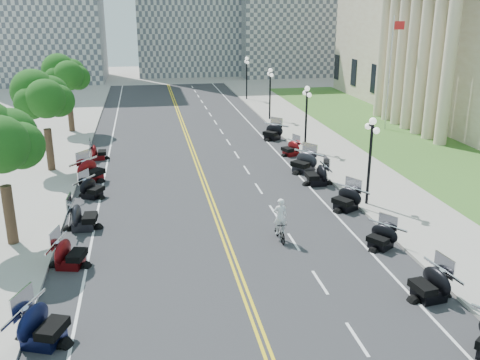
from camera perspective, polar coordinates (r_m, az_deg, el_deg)
ground at (r=25.42m, az=-1.28°, el=-7.18°), size 160.00×160.00×0.00m
road at (r=34.64m, az=-3.87°, el=-0.17°), size 16.00×90.00×0.01m
centerline_yellow_a at (r=34.62m, az=-4.07°, el=-0.17°), size 0.12×90.00×0.00m
centerline_yellow_b at (r=34.65m, az=-3.67°, el=-0.14°), size 0.12×90.00×0.00m
edge_line_north at (r=35.86m, az=6.34°, el=0.42°), size 0.12×90.00×0.00m
edge_line_south at (r=34.58m, az=-14.47°, el=-0.74°), size 0.12×90.00×0.00m
lane_dash_4 at (r=19.48m, az=12.38°, el=-16.23°), size 0.12×2.00×0.00m
lane_dash_5 at (r=22.65m, az=8.52°, el=-10.73°), size 0.12×2.00×0.00m
lane_dash_6 at (r=26.05m, az=5.74°, el=-6.58°), size 0.12×2.00×0.00m
lane_dash_7 at (r=29.60m, az=3.64°, el=-3.41°), size 0.12×2.00×0.00m
lane_dash_8 at (r=33.25m, az=2.01°, el=-0.91°), size 0.12×2.00×0.00m
lane_dash_9 at (r=36.98m, az=0.70°, el=1.08°), size 0.12×2.00×0.00m
lane_dash_10 at (r=40.75m, az=-0.36°, el=2.71°), size 0.12×2.00×0.00m
lane_dash_11 at (r=44.57m, az=-1.25°, el=4.06°), size 0.12×2.00×0.00m
lane_dash_12 at (r=48.41m, az=-1.99°, el=5.20°), size 0.12×2.00×0.00m
lane_dash_13 at (r=52.28m, az=-2.63°, el=6.16°), size 0.12×2.00×0.00m
lane_dash_14 at (r=56.17m, az=-3.19°, el=7.00°), size 0.12×2.00×0.00m
lane_dash_15 at (r=60.07m, az=-3.67°, el=7.72°), size 0.12×2.00×0.00m
lane_dash_16 at (r=63.99m, az=-4.10°, el=8.36°), size 0.12×2.00×0.00m
lane_dash_17 at (r=67.91m, az=-4.47°, el=8.92°), size 0.12×2.00×0.00m
lane_dash_18 at (r=71.84m, az=-4.81°, el=9.42°), size 0.12×2.00×0.00m
lane_dash_19 at (r=75.78m, az=-5.11°, el=9.87°), size 0.12×2.00×0.00m
sidewalk_north at (r=37.18m, az=12.42°, el=0.85°), size 5.00×90.00×0.15m
sidewalk_south at (r=35.14m, az=-21.14°, el=-1.00°), size 5.00×90.00×0.15m
lawn at (r=47.07m, az=16.66°, el=4.11°), size 9.00×60.00×0.10m
distant_block_c at (r=91.34m, az=6.31°, el=18.16°), size 20.00×14.00×22.00m
street_lamp_2 at (r=30.47m, az=13.66°, el=1.88°), size 0.50×1.20×4.90m
street_lamp_3 at (r=41.39m, az=7.06°, el=6.50°), size 0.50×1.20×4.90m
street_lamp_4 at (r=52.78m, az=3.22°, el=9.13°), size 0.50×1.20×4.90m
street_lamp_5 at (r=64.39m, az=0.72°, el=10.79°), size 0.50×1.20×4.90m
flagpole at (r=49.96m, az=15.65°, el=10.76°), size 1.10×0.20×10.00m
tree_2 at (r=26.26m, az=-24.22°, el=3.05°), size 4.80×4.80×9.20m
tree_3 at (r=37.76m, az=-20.15°, el=7.73°), size 4.80×4.80×9.20m
tree_4 at (r=49.51m, az=-17.96°, el=10.20°), size 4.80×4.80×9.20m
motorcycle_n_4 at (r=22.20m, az=19.61°, el=-10.26°), size 2.28×2.28×1.41m
motorcycle_n_5 at (r=25.95m, az=14.84°, el=-5.76°), size 2.46×2.46×1.24m
motorcycle_n_6 at (r=30.22m, az=11.26°, el=-1.88°), size 2.73×2.73×1.40m
motorcycle_n_7 at (r=34.11m, az=8.22°, el=0.67°), size 2.13×2.13×1.46m
motorcycle_n_8 at (r=36.58m, az=6.80°, el=2.01°), size 3.08×3.08×1.55m
motorcycle_n_9 at (r=40.63m, az=5.42°, el=3.48°), size 2.29×2.29×1.26m
motorcycle_n_10 at (r=45.39m, az=3.48°, el=5.23°), size 2.97×2.97×1.47m
motorcycle_s_4 at (r=19.60m, az=-20.35°, el=-14.13°), size 2.89×2.89×1.56m
motorcycle_s_5 at (r=24.49m, az=-17.73°, el=-7.32°), size 2.42×2.42×1.40m
motorcycle_s_6 at (r=28.24m, az=-16.42°, el=-3.64°), size 2.23×2.23×1.49m
motorcycle_s_7 at (r=32.72m, az=-15.54°, el=-0.74°), size 2.54×2.54×1.29m
motorcycle_s_8 at (r=35.83m, az=-15.61°, el=1.10°), size 3.09×3.09×1.54m
motorcycle_s_9 at (r=40.79m, az=-14.91°, el=3.01°), size 1.89×1.89×1.27m
bicycle at (r=25.97m, az=4.27°, el=-5.43°), size 0.51×1.69×1.01m
cyclist_rider at (r=25.44m, az=4.35°, el=-2.52°), size 0.66×0.43×1.82m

